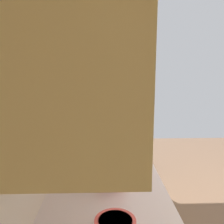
{
  "coord_description": "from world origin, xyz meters",
  "views": [
    {
      "loc": [
        -1.81,
        1.13,
        1.54
      ],
      "look_at": [
        -0.09,
        1.08,
        1.23
      ],
      "focal_mm": 37.59,
      "sensor_mm": 36.0,
      "label": 1
    }
  ],
  "objects": [
    {
      "name": "wall_back",
      "position": [
        0.0,
        1.49,
        1.35
      ],
      "size": [
        4.25,
        0.12,
        2.7
      ],
      "primitive_type": "cube",
      "color": "beige",
      "rests_on": "ground_plane"
    },
    {
      "name": "upper_cabinets",
      "position": [
        -0.39,
        1.27,
        1.76
      ],
      "size": [
        2.61,
        0.33,
        0.57
      ],
      "color": "#E9C779"
    },
    {
      "name": "oven_range",
      "position": [
        1.61,
        1.12,
        0.47
      ],
      "size": [
        0.68,
        0.65,
        1.1
      ],
      "color": "black",
      "rests_on": "ground_plane"
    },
    {
      "name": "microwave",
      "position": [
        0.15,
        1.14,
        1.06
      ],
      "size": [
        0.48,
        0.35,
        0.29
      ],
      "color": "white",
      "rests_on": "counter_run"
    },
    {
      "name": "kettle",
      "position": [
        -0.6,
        1.09,
        0.99
      ],
      "size": [
        0.21,
        0.15,
        0.16
      ],
      "color": "red",
      "rests_on": "counter_run"
    }
  ]
}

